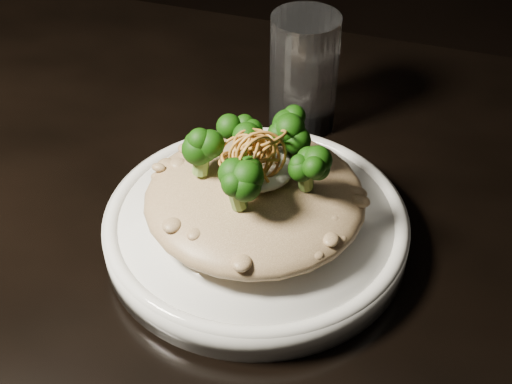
% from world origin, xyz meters
% --- Properties ---
extents(table, '(1.10, 0.80, 0.75)m').
position_xyz_m(table, '(0.00, 0.00, 0.67)').
color(table, black).
rests_on(table, ground).
extents(plate, '(0.26, 0.26, 0.03)m').
position_xyz_m(plate, '(0.05, 0.00, 0.76)').
color(plate, silver).
rests_on(plate, table).
extents(risotto, '(0.19, 0.19, 0.04)m').
position_xyz_m(risotto, '(0.05, 0.00, 0.80)').
color(risotto, brown).
rests_on(risotto, plate).
extents(broccoli, '(0.11, 0.11, 0.04)m').
position_xyz_m(broccoli, '(0.05, 0.01, 0.84)').
color(broccoli, black).
rests_on(broccoli, risotto).
extents(cheese, '(0.06, 0.06, 0.02)m').
position_xyz_m(cheese, '(0.05, 0.01, 0.83)').
color(cheese, silver).
rests_on(cheese, risotto).
extents(shallots, '(0.05, 0.05, 0.03)m').
position_xyz_m(shallots, '(0.05, -0.00, 0.85)').
color(shallots, brown).
rests_on(shallots, cheese).
extents(drinking_glass, '(0.08, 0.08, 0.12)m').
position_xyz_m(drinking_glass, '(0.04, 0.19, 0.81)').
color(drinking_glass, silver).
rests_on(drinking_glass, table).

